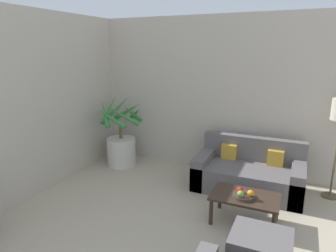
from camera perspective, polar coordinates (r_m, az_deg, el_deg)
The scene contains 8 objects.
wall_back at distance 5.14m, azimuth 24.59°, elevation 4.35°, with size 8.74×0.06×2.70m.
potted_palm at distance 5.66m, azimuth -8.91°, elevation -2.98°, with size 0.89×0.90×1.32m.
sofa_loveseat at distance 4.89m, azimuth 15.10°, elevation -8.70°, with size 1.61×0.86×0.77m.
coffee_table at distance 3.96m, azimuth 14.46°, elevation -13.40°, with size 0.83×0.52×0.37m.
fruit_bowl at distance 3.89m, azimuth 14.21°, elevation -12.77°, with size 0.27×0.27×0.04m.
apple_red at distance 3.88m, azimuth 13.55°, elevation -11.75°, with size 0.08×0.08×0.08m.
apple_green at distance 3.79m, azimuth 13.63°, elevation -12.45°, with size 0.08×0.08×0.08m.
orange_fruit at distance 3.83m, azimuth 15.47°, elevation -12.25°, with size 0.08×0.08×0.08m.
Camera 1 is at (-0.06, 0.78, 2.14)m, focal length 32.00 mm.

